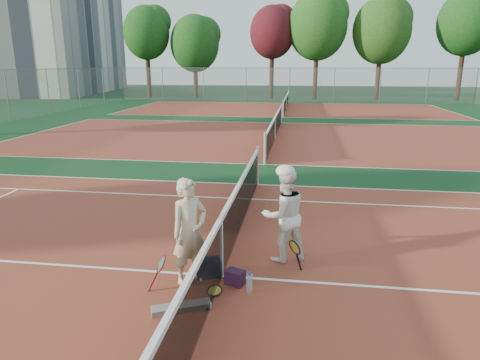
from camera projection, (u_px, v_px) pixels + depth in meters
The scene contains 24 objects.
ground at pixel (222, 276), 6.86m from camera, with size 130.00×130.00×0.00m, color #0E3418.
court_main at pixel (222, 276), 6.86m from camera, with size 23.77×10.97×0.01m, color brown.
court_far_a at pixel (275, 138), 19.76m from camera, with size 23.77×10.97×0.01m, color brown.
court_far_b at pixel (286, 109), 32.66m from camera, with size 23.77×10.97×0.01m, color brown.
net_main at pixel (221, 247), 6.73m from camera, with size 0.10×10.98×1.02m, color black, non-canonical shape.
net_far_a at pixel (275, 127), 19.63m from camera, with size 0.10×10.98×1.02m, color black, non-canonical shape.
net_far_b at pixel (286, 102), 32.53m from camera, with size 0.10×10.98×1.02m, color black, non-canonical shape.
fence_back at pixel (290, 85), 38.96m from camera, with size 32.00×0.06×3.00m, color slate, non-canonical shape.
apartment_block at pixel (57, 28), 50.78m from camera, with size 10.00×22.00×15.00m, color beige.
player_a at pixel (190, 231), 6.51m from camera, with size 0.61×0.40×1.67m, color beige.
player_b at pixel (284, 215), 7.27m from camera, with size 0.79×0.62×1.62m, color white.
racket_red at pixel (162, 273), 6.39m from camera, with size 0.30×0.27×0.55m, color maroon, non-canonical shape.
racket_black_held at pixel (294, 257), 6.91m from camera, with size 0.24×0.27×0.57m, color black, non-canonical shape.
racket_spare at pixel (214, 292), 6.32m from camera, with size 0.60×0.27×0.09m, color black, non-canonical shape.
sports_bag_navy at pixel (208, 268), 6.84m from camera, with size 0.37×0.25×0.29m, color #101932.
sports_bag_purple at pixel (235, 277), 6.59m from camera, with size 0.28×0.20×0.23m, color black.
net_cover_canvas at pixel (181, 307), 5.91m from camera, with size 0.82×0.19×0.09m, color slate.
water_bottle at pixel (249, 284), 6.33m from camera, with size 0.09×0.09×0.30m, color silver.
tree_back_0 at pixel (146, 33), 42.50m from camera, with size 4.55×4.55×8.96m.
tree_back_1 at pixel (195, 44), 42.67m from camera, with size 4.86×4.86×8.12m.
tree_back_maroon at pixel (272, 33), 41.01m from camera, with size 4.33×4.33×8.78m.
tree_back_3 at pixel (318, 26), 40.13m from camera, with size 5.53×5.53×9.98m.
tree_back_4 at pixel (382, 31), 39.87m from camera, with size 5.36×5.36×9.46m.
tree_back_5 at pixel (467, 23), 39.00m from camera, with size 5.15×5.15×9.96m.
Camera 1 is at (1.17, -6.12, 3.29)m, focal length 32.00 mm.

